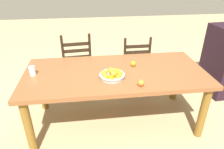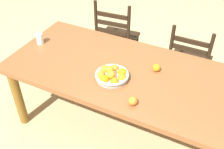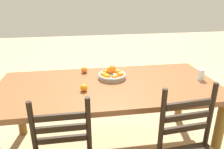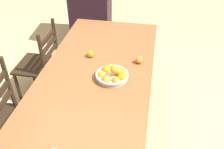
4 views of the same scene
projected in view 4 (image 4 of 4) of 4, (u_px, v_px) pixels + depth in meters
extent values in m
plane|color=tan|center=(99.00, 129.00, 2.61)|extent=(12.00, 12.00, 0.00)
cube|color=brown|center=(96.00, 75.00, 2.19)|extent=(2.08, 0.96, 0.05)
cylinder|color=brown|center=(146.00, 56.00, 3.10)|extent=(0.09, 0.09, 0.68)
cylinder|color=brown|center=(85.00, 50.00, 3.21)|extent=(0.09, 0.09, 0.68)
cylinder|color=black|center=(22.00, 125.00, 2.36)|extent=(0.04, 0.04, 0.44)
cylinder|color=black|center=(9.00, 83.00, 2.06)|extent=(0.04, 0.04, 0.51)
cube|color=black|center=(1.00, 106.00, 1.96)|extent=(0.34, 0.05, 0.04)
cube|color=black|center=(37.00, 65.00, 2.78)|extent=(0.42, 0.42, 0.03)
cylinder|color=black|center=(32.00, 70.00, 3.09)|extent=(0.04, 0.04, 0.42)
cylinder|color=black|center=(18.00, 89.00, 2.80)|extent=(0.04, 0.04, 0.42)
cylinder|color=black|center=(61.00, 73.00, 3.03)|extent=(0.04, 0.04, 0.42)
cylinder|color=black|center=(49.00, 93.00, 2.75)|extent=(0.04, 0.04, 0.42)
cylinder|color=black|center=(55.00, 39.00, 2.75)|extent=(0.04, 0.04, 0.47)
cylinder|color=black|center=(42.00, 57.00, 2.46)|extent=(0.04, 0.04, 0.47)
cube|color=black|center=(50.00, 53.00, 2.65)|extent=(0.33, 0.02, 0.04)
cube|color=black|center=(49.00, 46.00, 2.60)|extent=(0.33, 0.02, 0.04)
cube|color=black|center=(47.00, 38.00, 2.54)|extent=(0.33, 0.02, 0.04)
cube|color=black|center=(91.00, 9.00, 3.82)|extent=(0.68, 0.61, 1.05)
cylinder|color=#A7A098|center=(112.00, 77.00, 2.10)|extent=(0.26, 0.26, 0.04)
torus|color=#A7A098|center=(112.00, 75.00, 2.08)|extent=(0.28, 0.28, 0.02)
sphere|color=orange|center=(113.00, 69.00, 2.16)|extent=(0.07, 0.07, 0.07)
sphere|color=orange|center=(106.00, 70.00, 2.14)|extent=(0.08, 0.08, 0.08)
sphere|color=orange|center=(101.00, 75.00, 2.09)|extent=(0.07, 0.07, 0.07)
sphere|color=orange|center=(106.00, 80.00, 2.03)|extent=(0.08, 0.08, 0.08)
sphere|color=orange|center=(116.00, 81.00, 2.02)|extent=(0.07, 0.07, 0.07)
sphere|color=orange|center=(122.00, 78.00, 2.05)|extent=(0.08, 0.08, 0.08)
sphere|color=orange|center=(121.00, 72.00, 2.12)|extent=(0.07, 0.07, 0.07)
sphere|color=orange|center=(114.00, 70.00, 2.04)|extent=(0.07, 0.07, 0.07)
sphere|color=orange|center=(118.00, 71.00, 2.07)|extent=(0.07, 0.07, 0.07)
sphere|color=orange|center=(139.00, 60.00, 2.27)|extent=(0.07, 0.07, 0.07)
sphere|color=orange|center=(91.00, 54.00, 2.35)|extent=(0.07, 0.07, 0.07)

